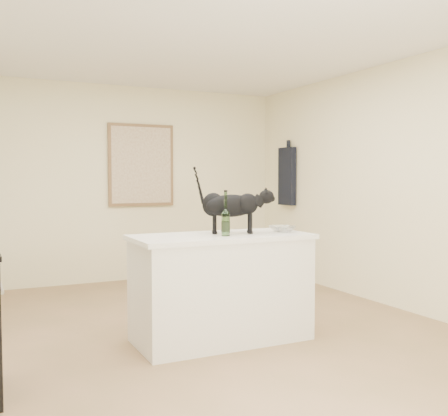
# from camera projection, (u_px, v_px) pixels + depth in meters

# --- Properties ---
(floor) EXTENTS (5.50, 5.50, 0.00)m
(floor) POSITION_uv_depth(u_px,v_px,m) (201.00, 335.00, 4.62)
(floor) COLOR #9C7353
(floor) RESTS_ON ground
(ceiling) EXTENTS (5.50, 5.50, 0.00)m
(ceiling) POSITION_uv_depth(u_px,v_px,m) (200.00, 34.00, 4.47)
(ceiling) COLOR white
(ceiling) RESTS_ON ground
(wall_back) EXTENTS (4.50, 0.00, 4.50)m
(wall_back) POSITION_uv_depth(u_px,v_px,m) (119.00, 184.00, 7.01)
(wall_back) COLOR #F6ECBE
(wall_back) RESTS_ON ground
(wall_right) EXTENTS (0.00, 5.50, 5.50)m
(wall_right) POSITION_uv_depth(u_px,v_px,m) (398.00, 185.00, 5.52)
(wall_right) COLOR #F6ECBE
(wall_right) RESTS_ON ground
(island_base) EXTENTS (1.44, 0.67, 0.86)m
(island_base) POSITION_uv_depth(u_px,v_px,m) (221.00, 290.00, 4.46)
(island_base) COLOR white
(island_base) RESTS_ON floor
(island_top) EXTENTS (1.50, 0.70, 0.04)m
(island_top) POSITION_uv_depth(u_px,v_px,m) (221.00, 237.00, 4.43)
(island_top) COLOR white
(island_top) RESTS_ON island_base
(artwork_frame) EXTENTS (0.90, 0.03, 1.10)m
(artwork_frame) POSITION_uv_depth(u_px,v_px,m) (141.00, 165.00, 7.10)
(artwork_frame) COLOR brown
(artwork_frame) RESTS_ON wall_back
(artwork_canvas) EXTENTS (0.82, 0.00, 1.02)m
(artwork_canvas) POSITION_uv_depth(u_px,v_px,m) (142.00, 165.00, 7.09)
(artwork_canvas) COLOR beige
(artwork_canvas) RESTS_ON wall_back
(hanging_garment) EXTENTS (0.08, 0.34, 0.80)m
(hanging_garment) POSITION_uv_depth(u_px,v_px,m) (287.00, 176.00, 7.33)
(hanging_garment) COLOR black
(hanging_garment) RESTS_ON wall_right
(black_cat) EXTENTS (0.63, 0.41, 0.43)m
(black_cat) POSITION_uv_depth(u_px,v_px,m) (231.00, 209.00, 4.51)
(black_cat) COLOR black
(black_cat) RESTS_ON island_top
(wine_bottle) EXTENTS (0.08, 0.08, 0.33)m
(wine_bottle) POSITION_uv_depth(u_px,v_px,m) (226.00, 216.00, 4.32)
(wine_bottle) COLOR #286026
(wine_bottle) RESTS_ON island_top
(glass_bowl) EXTENTS (0.27, 0.27, 0.06)m
(glass_bowl) POSITION_uv_depth(u_px,v_px,m) (282.00, 229.00, 4.63)
(glass_bowl) COLOR silver
(glass_bowl) RESTS_ON island_top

